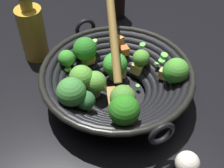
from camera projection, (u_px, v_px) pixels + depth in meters
The scene contains 4 objects.
ground_plane at pixel (117, 97), 0.71m from camera, with size 4.00×4.00×0.00m, color black.
wok at pixel (116, 79), 0.67m from camera, with size 0.38×0.33×0.25m.
cooking_oil_bottle at pixel (32, 32), 0.76m from camera, with size 0.06×0.06×0.19m.
garlic_bulb at pixel (187, 163), 0.56m from camera, with size 0.05×0.05×0.05m, color silver.
Camera 1 is at (-0.48, -0.02, 0.53)m, focal length 49.04 mm.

